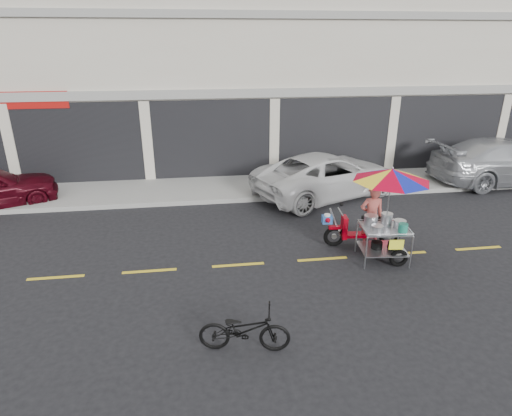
{
  "coord_description": "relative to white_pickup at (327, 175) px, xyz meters",
  "views": [
    {
      "loc": [
        -2.81,
        -8.64,
        4.84
      ],
      "look_at": [
        -1.5,
        0.6,
        1.15
      ],
      "focal_mm": 30.0,
      "sensor_mm": 36.0,
      "label": 1
    }
  ],
  "objects": [
    {
      "name": "shophouse_block",
      "position": [
        1.43,
        6.27,
        3.54
      ],
      "size": [
        36.0,
        8.11,
        10.4
      ],
      "color": "beige",
      "rests_on": "ground"
    },
    {
      "name": "white_pickup",
      "position": [
        0.0,
        0.0,
        0.0
      ],
      "size": [
        5.55,
        4.12,
        1.4
      ],
      "primitive_type": "imported",
      "rotation": [
        0.0,
        0.0,
        1.97
      ],
      "color": "silver",
      "rests_on": "ground"
    },
    {
      "name": "sidewalk",
      "position": [
        -1.39,
        1.18,
        -0.63
      ],
      "size": [
        45.0,
        3.0,
        0.15
      ],
      "primitive_type": "cube",
      "color": "gray",
      "rests_on": "ground"
    },
    {
      "name": "centerline",
      "position": [
        -1.39,
        -4.32,
        -0.7
      ],
      "size": [
        42.0,
        0.1,
        0.01
      ],
      "primitive_type": "cube",
      "color": "gold",
      "rests_on": "ground"
    },
    {
      "name": "ground",
      "position": [
        -1.39,
        -4.32,
        -0.7
      ],
      "size": [
        90.0,
        90.0,
        0.0
      ],
      "primitive_type": "plane",
      "color": "black"
    },
    {
      "name": "silver_pickup",
      "position": [
        6.72,
        0.38,
        0.09
      ],
      "size": [
        5.54,
        2.42,
        1.58
      ],
      "primitive_type": "imported",
      "rotation": [
        0.0,
        0.0,
        1.61
      ],
      "color": "#B7B9BE",
      "rests_on": "ground"
    },
    {
      "name": "food_vendor_rig",
      "position": [
        -0.01,
        -4.22,
        0.71
      ],
      "size": [
        2.23,
        1.95,
        2.25
      ],
      "rotation": [
        0.0,
        0.0,
        -0.11
      ],
      "color": "black",
      "rests_on": "ground"
    },
    {
      "name": "near_bicycle",
      "position": [
        -3.57,
        -7.2,
        -0.3
      ],
      "size": [
        1.59,
        0.79,
        0.8
      ],
      "primitive_type": "imported",
      "rotation": [
        0.0,
        0.0,
        1.39
      ],
      "color": "black",
      "rests_on": "ground"
    }
  ]
}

